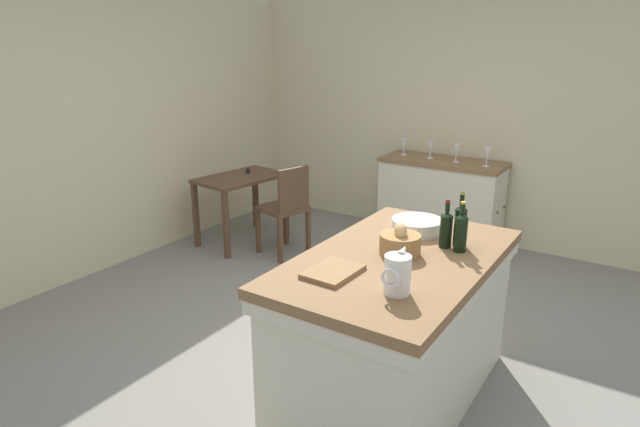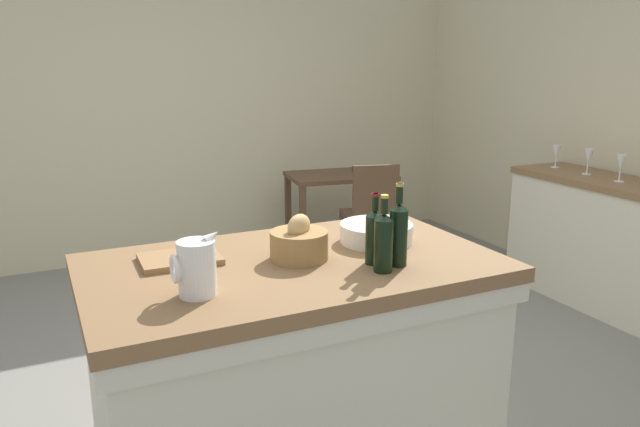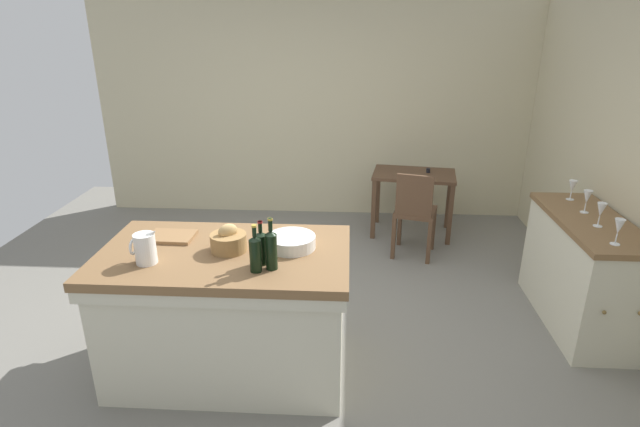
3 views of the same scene
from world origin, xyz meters
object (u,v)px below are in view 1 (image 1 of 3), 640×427
object	(u,v)px
wine_glass_left	(457,150)
wine_glass_middle	(431,146)
writing_desk	(241,187)
wash_bowl	(417,225)
wooden_chair	(286,207)
pitcher	(397,274)
island_table	(395,323)
wine_bottle_dark	(460,224)
side_cabinet	(440,202)
bread_basket	(400,243)
wine_bottle_amber	(446,228)
wine_glass_far_left	(487,154)
wine_bottle_green	(461,231)
wine_glass_right	(404,144)
cutting_board	(333,271)

from	to	relation	value
wine_glass_left	wine_glass_middle	world-z (taller)	same
writing_desk	wash_bowl	size ratio (longest dim) A/B	3.04
wooden_chair	pitcher	distance (m)	2.88
island_table	wine_bottle_dark	world-z (taller)	wine_bottle_dark
pitcher	wine_glass_left	world-z (taller)	pitcher
island_table	side_cabinet	size ratio (longest dim) A/B	1.28
bread_basket	wine_glass_left	distance (m)	2.67
writing_desk	wine_glass_left	world-z (taller)	wine_glass_left
wine_bottle_amber	wine_glass_middle	size ratio (longest dim) A/B	1.55
side_cabinet	island_table	bearing A→B (deg)	-164.18
bread_basket	wine_glass_middle	size ratio (longest dim) A/B	1.28
writing_desk	wooden_chair	world-z (taller)	wooden_chair
wine_glass_middle	wine_bottle_amber	bearing A→B (deg)	-155.91
side_cabinet	wine_bottle_dark	world-z (taller)	wine_bottle_dark
writing_desk	wine_glass_far_left	size ratio (longest dim) A/B	5.31
writing_desk	wine_bottle_dark	bearing A→B (deg)	-113.31
wash_bowl	wine_glass_far_left	distance (m)	2.19
side_cabinet	wine_glass_middle	bearing A→B (deg)	90.89
wine_glass_far_left	wine_glass_middle	bearing A→B (deg)	85.04
island_table	wine_glass_far_left	distance (m)	2.68
wine_bottle_green	wine_glass_right	bearing A→B (deg)	31.27
pitcher	wine_bottle_amber	size ratio (longest dim) A/B	0.83
side_cabinet	wine_glass_right	xyz separation A→B (m)	(0.01, 0.45, 0.56)
pitcher	wash_bowl	distance (m)	0.91
side_cabinet	writing_desk	world-z (taller)	side_cabinet
cutting_board	wine_bottle_amber	world-z (taller)	wine_bottle_amber
island_table	writing_desk	world-z (taller)	island_table
writing_desk	wine_glass_far_left	distance (m)	2.51
island_table	wine_bottle_amber	distance (m)	0.63
wine_bottle_dark	wine_glass_far_left	xyz separation A→B (m)	(2.26, 0.52, -0.02)
side_cabinet	writing_desk	bearing A→B (deg)	122.57
wine_bottle_dark	wine_glass_right	bearing A→B (deg)	31.57
pitcher	wine_bottle_green	bearing A→B (deg)	-5.57
side_cabinet	wine_bottle_amber	distance (m)	2.62
wine_bottle_green	wine_glass_left	distance (m)	2.53
wine_glass_right	bread_basket	bearing A→B (deg)	-155.65
wine_bottle_dark	wine_bottle_green	size ratio (longest dim) A/B	1.10
cutting_board	wine_bottle_dark	xyz separation A→B (m)	(0.76, -0.41, 0.12)
wine_glass_far_left	wine_glass_left	world-z (taller)	same
bread_basket	wash_bowl	bearing A→B (deg)	9.90
side_cabinet	wine_glass_far_left	xyz separation A→B (m)	(-0.05, -0.46, 0.57)
writing_desk	wash_bowl	xyz separation A→B (m)	(-1.10, -2.44, 0.35)
side_cabinet	wine_glass_right	size ratio (longest dim) A/B	7.56
writing_desk	wine_glass_left	distance (m)	2.25
bread_basket	cutting_board	distance (m)	0.48
wine_bottle_amber	wine_bottle_green	bearing A→B (deg)	-100.47
side_cabinet	wooden_chair	world-z (taller)	wooden_chair
cutting_board	wine_glass_left	xyz separation A→B (m)	(3.04, 0.43, 0.10)
island_table	bread_basket	size ratio (longest dim) A/B	6.97
wine_bottle_amber	wine_glass_middle	bearing A→B (deg)	24.09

